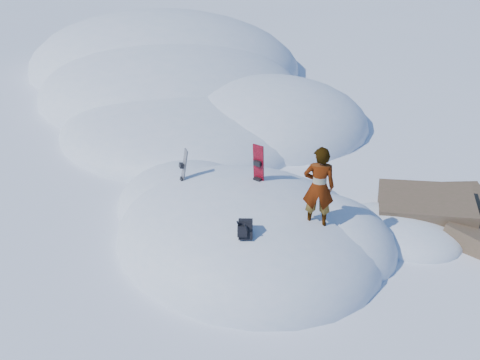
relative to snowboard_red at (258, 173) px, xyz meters
The scene contains 9 objects.
ground 1.75m from the snowboard_red, 88.36° to the right, with size 120.00×120.00×0.00m, color white.
snow_mound 1.69m from the snowboard_red, 113.08° to the right, with size 8.00×6.00×3.00m.
snow_ridge 14.02m from the snowboard_red, 138.41° to the left, with size 21.50×18.50×6.40m.
rock_outcrop 4.73m from the snowboard_red, 32.79° to the left, with size 4.68×4.41×1.68m.
snowboard_red is the anchor object (origin of this frame).
snowboard_dark 2.00m from the snowboard_red, 159.65° to the right, with size 0.37×0.37×1.36m.
backpack 2.23m from the snowboard_red, 66.77° to the right, with size 0.42×0.47×0.50m.
gear_pile 3.47m from the snowboard_red, 142.03° to the right, with size 0.82×0.64×0.21m.
person 2.06m from the snowboard_red, 19.55° to the right, with size 0.68×0.45×1.87m, color slate.
Camera 1 is at (5.16, -8.41, 6.95)m, focal length 35.00 mm.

